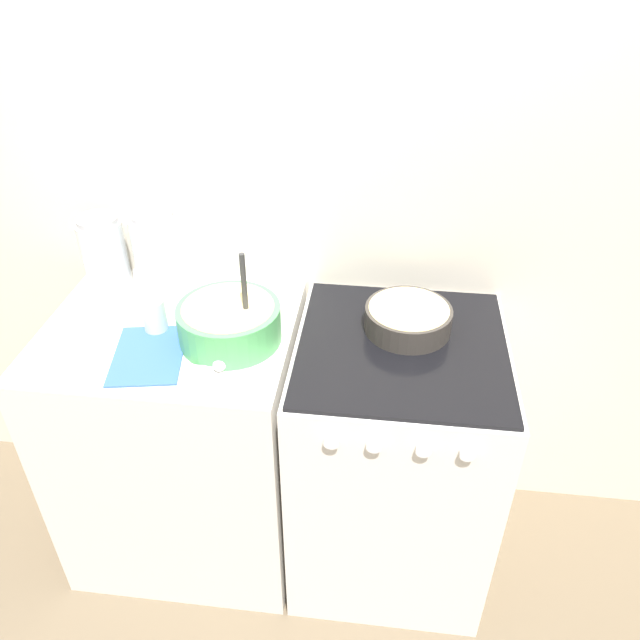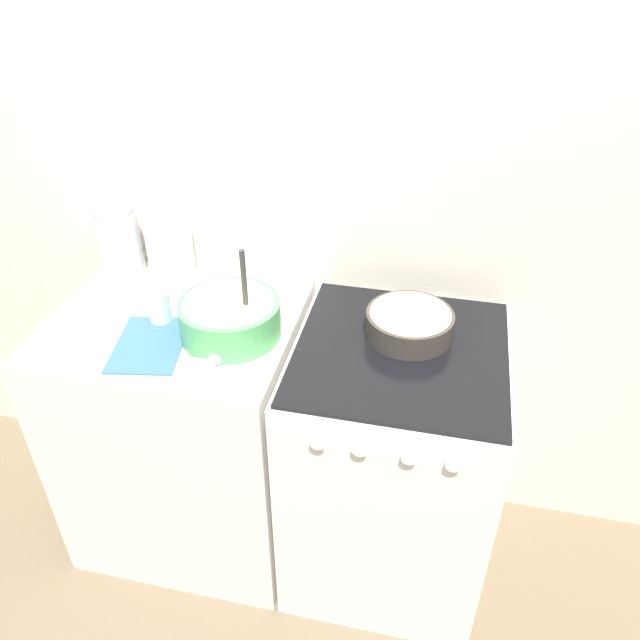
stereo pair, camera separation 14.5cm
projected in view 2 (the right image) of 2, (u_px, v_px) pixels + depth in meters
ground_plane at (274, 611)px, 2.09m from camera, size 12.00×12.00×0.00m
wall_back at (316, 200)px, 1.94m from camera, size 4.49×0.05×2.40m
countertop_cabinet at (190, 429)px, 2.15m from camera, size 0.74×0.64×0.92m
stove at (391, 462)px, 2.03m from camera, size 0.62×0.65×0.92m
mixing_bowl at (230, 316)px, 1.79m from camera, size 0.29×0.29×0.28m
baking_pan at (409, 323)px, 1.80m from camera, size 0.25×0.25×0.08m
storage_jar_left at (120, 246)px, 2.06m from camera, size 0.14×0.14×0.24m
storage_jar_middle at (170, 249)px, 2.02m from camera, size 0.15×0.15×0.26m
tin_can at (159, 307)px, 1.85m from camera, size 0.07×0.07×0.10m
recipe_page at (150, 345)px, 1.78m from camera, size 0.24×0.30×0.01m
measuring_spoon at (211, 359)px, 1.70m from camera, size 0.12×0.04×0.04m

